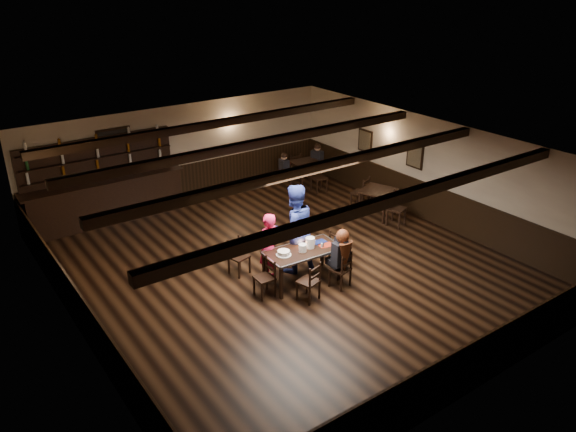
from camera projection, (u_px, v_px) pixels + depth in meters
ground at (286, 266)px, 12.53m from camera, size 10.00×10.00×0.00m
room_shell at (285, 193)px, 11.85m from camera, size 9.02×10.02×2.71m
dining_table at (303, 253)px, 11.65m from camera, size 1.65×0.89×0.75m
chair_near_left at (311, 279)px, 11.03m from camera, size 0.48×0.46×0.83m
chair_near_right at (343, 267)px, 11.51m from camera, size 0.45×0.44×0.81m
chair_end_left at (267, 274)px, 11.26m from camera, size 0.37×0.39×0.81m
chair_end_right at (338, 246)px, 12.38m from camera, size 0.40×0.42×0.82m
chair_far_pushed at (237, 253)px, 12.07m from camera, size 0.46×0.45×0.82m
woman_pink at (268, 247)px, 11.69m from camera, size 0.63×0.49×1.52m
man_blue at (294, 229)px, 11.98m from camera, size 1.05×0.87×1.99m
seated_person at (342, 250)px, 11.38m from camera, size 0.36×0.54×0.88m
cake at (284, 253)px, 11.38m from camera, size 0.32×0.32×0.10m
plate_stack_a at (303, 248)px, 11.52m from camera, size 0.17×0.17×0.16m
plate_stack_b at (310, 243)px, 11.67m from camera, size 0.19×0.19×0.22m
tea_light at (301, 246)px, 11.73m from camera, size 0.05×0.05×0.06m
salt_shaker at (322, 245)px, 11.69m from camera, size 0.04×0.04×0.10m
pepper_shaker at (323, 245)px, 11.71m from camera, size 0.03×0.03×0.08m
drink_glass at (314, 242)px, 11.81m from camera, size 0.07×0.07×0.10m
menu_red at (326, 245)px, 11.81m from camera, size 0.35×0.27×0.00m
menu_blue at (319, 242)px, 11.94m from camera, size 0.30×0.22×0.00m
bar_counter at (105, 195)px, 14.47m from camera, size 4.12×0.70×2.20m
back_table_a at (378, 193)px, 14.75m from camera, size 1.10×1.10×0.75m
back_table_b at (306, 165)px, 16.87m from camera, size 0.87×0.87×0.75m
bg_patron_left at (284, 164)px, 16.47m from camera, size 0.25×0.36×0.68m
bg_patron_right at (317, 155)px, 17.15m from camera, size 0.30×0.40×0.73m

